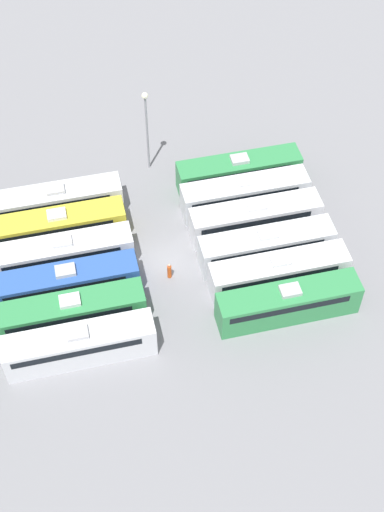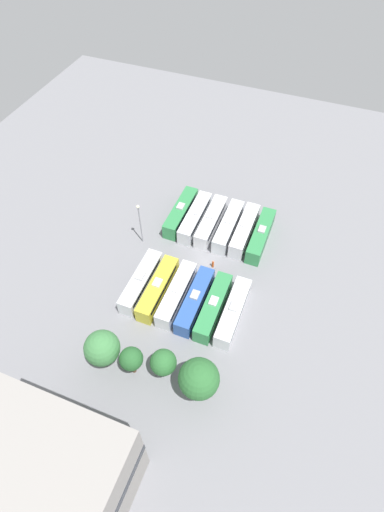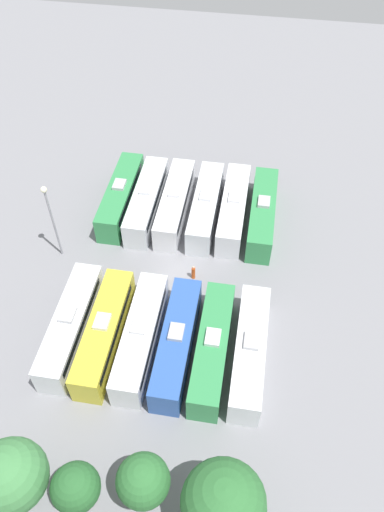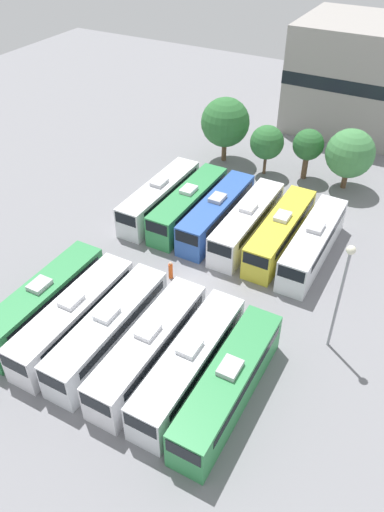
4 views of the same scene
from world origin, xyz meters
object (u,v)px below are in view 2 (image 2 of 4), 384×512
(worker_person, at_px, (213,264))
(tree_0, at_px, (199,379))
(bus_10, at_px, (158,288))
(tree_2, at_px, (131,359))
(bus_4, at_px, (195,217))
(light_pole, at_px, (139,218))
(bus_11, at_px, (141,282))
(bus_0, at_px, (261,235))
(bus_1, at_px, (244,230))
(tree_1, at_px, (163,362))
(bus_2, at_px, (228,226))
(depot_building, at_px, (45,482))
(bus_3, at_px, (211,221))
(bus_7, at_px, (213,307))
(bus_5, at_px, (181,212))
(bus_8, at_px, (195,301))
(tree_3, at_px, (102,348))
(bus_6, at_px, (233,312))
(bus_9, at_px, (176,294))

(worker_person, height_order, tree_0, tree_0)
(bus_10, bearing_deg, tree_2, 99.34)
(bus_4, distance_m, light_pole, 11.13)
(bus_11, height_order, worker_person, bus_11)
(tree_0, bearing_deg, bus_0, -91.21)
(worker_person, bearing_deg, bus_1, -108.53)
(bus_10, bearing_deg, tree_1, 118.00)
(bus_0, height_order, bus_2, same)
(bus_0, distance_m, bus_10, 20.77)
(bus_11, bearing_deg, depot_building, 97.31)
(bus_1, distance_m, bus_2, 2.95)
(worker_person, bearing_deg, bus_11, 41.41)
(tree_1, bearing_deg, bus_4, -77.34)
(tree_0, distance_m, tree_1, 5.43)
(tree_2, bearing_deg, bus_3, -91.49)
(bus_1, relative_size, bus_7, 1.00)
(bus_4, bearing_deg, bus_1, -178.42)
(bus_5, distance_m, light_pole, 9.72)
(tree_0, bearing_deg, bus_8, -66.92)
(bus_3, relative_size, bus_5, 1.00)
(bus_8, relative_size, tree_1, 2.08)
(bus_7, bearing_deg, bus_10, -0.10)
(tree_1, xyz_separation_m, tree_3, (8.52, 1.21, 0.23))
(bus_6, xyz_separation_m, tree_3, (14.60, 13.18, 2.27))
(bus_0, relative_size, bus_3, 1.00)
(bus_8, relative_size, bus_11, 1.00)
(bus_3, xyz_separation_m, tree_2, (0.78, 29.81, 2.19))
(bus_5, relative_size, bus_9, 1.00)
(bus_2, bearing_deg, bus_5, -1.03)
(bus_5, distance_m, tree_2, 30.50)
(bus_4, height_order, light_pole, light_pole)
(bus_6, distance_m, worker_person, 10.29)
(bus_10, bearing_deg, bus_0, -125.99)
(light_pole, bearing_deg, tree_1, 122.70)
(bus_7, distance_m, tree_2, 14.95)
(bus_11, xyz_separation_m, light_pole, (4.26, -9.12, 4.21))
(bus_7, bearing_deg, tree_1, 75.84)
(bus_11, bearing_deg, bus_1, -125.99)
(bus_9, height_order, tree_0, tree_0)
(bus_8, xyz_separation_m, light_pole, (13.54, -9.33, 4.21))
(bus_6, height_order, tree_2, tree_2)
(bus_4, distance_m, tree_0, 31.64)
(bus_3, relative_size, bus_9, 1.00)
(bus_10, distance_m, bus_11, 3.04)
(depot_building, bearing_deg, bus_8, -100.52)
(bus_2, xyz_separation_m, bus_8, (-0.04, 16.83, 0.00))
(bus_1, bearing_deg, bus_3, 1.41)
(bus_1, height_order, bus_2, same)
(tree_2, bearing_deg, bus_2, -97.78)
(bus_3, bearing_deg, tree_0, 106.46)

